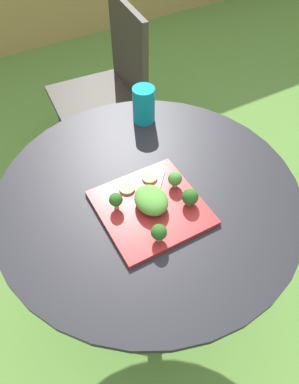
{
  "coord_description": "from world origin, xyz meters",
  "views": [
    {
      "loc": [
        -0.36,
        -0.65,
        1.62
      ],
      "look_at": [
        -0.01,
        -0.03,
        0.79
      ],
      "focal_mm": 34.61,
      "sensor_mm": 36.0,
      "label": 1
    }
  ],
  "objects_px": {
    "fork": "(158,194)",
    "salad_plate": "(151,208)",
    "drinking_glass": "(144,106)",
    "patio_chair": "(110,81)"
  },
  "relations": [
    {
      "from": "salad_plate",
      "to": "patio_chair",
      "type": "bearing_deg",
      "value": 72.37
    },
    {
      "from": "fork",
      "to": "drinking_glass",
      "type": "bearing_deg",
      "value": 67.8
    },
    {
      "from": "salad_plate",
      "to": "drinking_glass",
      "type": "height_order",
      "value": "drinking_glass"
    },
    {
      "from": "fork",
      "to": "salad_plate",
      "type": "bearing_deg",
      "value": -144.5
    },
    {
      "from": "patio_chair",
      "to": "salad_plate",
      "type": "height_order",
      "value": "patio_chair"
    },
    {
      "from": "patio_chair",
      "to": "drinking_glass",
      "type": "distance_m",
      "value": 0.69
    },
    {
      "from": "drinking_glass",
      "to": "fork",
      "type": "distance_m",
      "value": 0.38
    },
    {
      "from": "drinking_glass",
      "to": "fork",
      "type": "height_order",
      "value": "drinking_glass"
    },
    {
      "from": "patio_chair",
      "to": "salad_plate",
      "type": "relative_size",
      "value": 3.05
    },
    {
      "from": "drinking_glass",
      "to": "patio_chair",
      "type": "bearing_deg",
      "value": 77.81
    }
  ]
}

